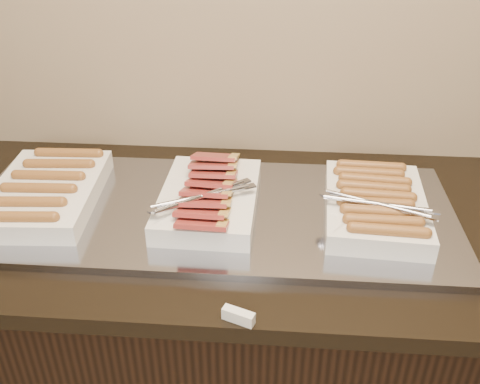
{
  "coord_description": "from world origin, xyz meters",
  "views": [
    {
      "loc": [
        0.16,
        1.03,
        1.64
      ],
      "look_at": [
        0.07,
        2.13,
        0.97
      ],
      "focal_mm": 40.0,
      "sensor_mm": 36.0,
      "label": 1
    }
  ],
  "objects_px": {
    "warming_tray": "(211,211)",
    "dish_left": "(46,191)",
    "dish_center": "(208,197)",
    "dish_right": "(375,204)",
    "counter": "(216,341)"
  },
  "relations": [
    {
      "from": "counter",
      "to": "dish_left",
      "type": "height_order",
      "value": "dish_left"
    },
    {
      "from": "warming_tray",
      "to": "dish_left",
      "type": "bearing_deg",
      "value": 180.0
    },
    {
      "from": "counter",
      "to": "warming_tray",
      "type": "bearing_deg",
      "value": 180.0
    },
    {
      "from": "dish_center",
      "to": "dish_right",
      "type": "relative_size",
      "value": 1.01
    },
    {
      "from": "warming_tray",
      "to": "dish_left",
      "type": "xyz_separation_m",
      "value": [
        -0.41,
        0.0,
        0.04
      ]
    },
    {
      "from": "warming_tray",
      "to": "dish_center",
      "type": "xyz_separation_m",
      "value": [
        -0.0,
        -0.0,
        0.04
      ]
    },
    {
      "from": "warming_tray",
      "to": "dish_right",
      "type": "xyz_separation_m",
      "value": [
        0.4,
        -0.0,
        0.04
      ]
    },
    {
      "from": "warming_tray",
      "to": "dish_center",
      "type": "relative_size",
      "value": 3.25
    },
    {
      "from": "dish_left",
      "to": "dish_right",
      "type": "relative_size",
      "value": 1.06
    },
    {
      "from": "counter",
      "to": "dish_center",
      "type": "xyz_separation_m",
      "value": [
        -0.01,
        -0.0,
        0.5
      ]
    },
    {
      "from": "counter",
      "to": "warming_tray",
      "type": "xyz_separation_m",
      "value": [
        -0.0,
        0.0,
        0.46
      ]
    },
    {
      "from": "dish_center",
      "to": "warming_tray",
      "type": "bearing_deg",
      "value": 48.28
    },
    {
      "from": "counter",
      "to": "dish_center",
      "type": "bearing_deg",
      "value": -140.24
    },
    {
      "from": "dish_center",
      "to": "dish_right",
      "type": "bearing_deg",
      "value": 1.23
    },
    {
      "from": "dish_center",
      "to": "dish_right",
      "type": "distance_m",
      "value": 0.4
    }
  ]
}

